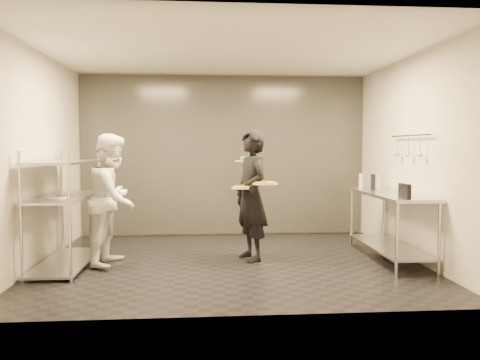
{
  "coord_description": "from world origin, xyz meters",
  "views": [
    {
      "loc": [
        -0.36,
        -6.16,
        1.54
      ],
      "look_at": [
        0.13,
        0.09,
        1.1
      ],
      "focal_mm": 35.0,
      "sensor_mm": 36.0,
      "label": 1
    }
  ],
  "objects": [
    {
      "name": "bottle_green",
      "position": [
        2.02,
        0.74,
        1.03
      ],
      "size": [
        0.06,
        0.06,
        0.22
      ],
      "primitive_type": "cylinder",
      "color": "gray",
      "rests_on": "prep_counter"
    },
    {
      "name": "prep_counter",
      "position": [
        2.18,
        0.0,
        0.63
      ],
      "size": [
        0.6,
        1.8,
        0.92
      ],
      "color": "silver",
      "rests_on": "ground"
    },
    {
      "name": "pizza_plate_far",
      "position": [
        0.44,
        -0.13,
        1.07
      ],
      "size": [
        0.34,
        0.34,
        0.05
      ],
      "color": "silver",
      "rests_on": "waiter"
    },
    {
      "name": "room_shell",
      "position": [
        0.0,
        1.18,
        1.4
      ],
      "size": [
        5.0,
        4.0,
        2.8
      ],
      "color": "black",
      "rests_on": "ground"
    },
    {
      "name": "pos_monitor",
      "position": [
        2.06,
        -0.72,
        1.01
      ],
      "size": [
        0.06,
        0.25,
        0.18
      ],
      "primitive_type": "cube",
      "rotation": [
        0.0,
        0.0,
        0.02
      ],
      "color": "black",
      "rests_on": "prep_counter"
    },
    {
      "name": "bottle_clear",
      "position": [
        2.32,
        0.8,
        1.02
      ],
      "size": [
        0.06,
        0.06,
        0.2
      ],
      "primitive_type": "cylinder",
      "color": "gray",
      "rests_on": "prep_counter"
    },
    {
      "name": "utensil_rail",
      "position": [
        2.43,
        -0.0,
        1.55
      ],
      "size": [
        0.07,
        1.2,
        0.31
      ],
      "color": "silver",
      "rests_on": "room_shell"
    },
    {
      "name": "salad_plate",
      "position": [
        0.22,
        0.45,
        1.36
      ],
      "size": [
        0.27,
        0.27,
        0.07
      ],
      "color": "silver",
      "rests_on": "waiter"
    },
    {
      "name": "pass_rack",
      "position": [
        -2.15,
        -0.0,
        0.77
      ],
      "size": [
        0.6,
        1.6,
        1.5
      ],
      "color": "silver",
      "rests_on": "ground"
    },
    {
      "name": "pizza_plate_near",
      "position": [
        0.16,
        -0.06,
        1.01
      ],
      "size": [
        0.3,
        0.3,
        0.05
      ],
      "color": "silver",
      "rests_on": "waiter"
    },
    {
      "name": "chef",
      "position": [
        -1.55,
        0.06,
        0.86
      ],
      "size": [
        0.77,
        0.93,
        1.71
      ],
      "primitive_type": "imported",
      "rotation": [
        0.0,
        0.0,
        1.41
      ],
      "color": "white",
      "rests_on": "ground"
    },
    {
      "name": "waiter",
      "position": [
        0.29,
        0.13,
        0.89
      ],
      "size": [
        0.62,
        0.75,
        1.77
      ],
      "primitive_type": "imported",
      "rotation": [
        0.0,
        0.0,
        -1.22
      ],
      "color": "black",
      "rests_on": "ground"
    },
    {
      "name": "bottle_dark",
      "position": [
        2.1,
        0.45,
        1.04
      ],
      "size": [
        0.07,
        0.07,
        0.23
      ],
      "primitive_type": "cylinder",
      "color": "black",
      "rests_on": "prep_counter"
    }
  ]
}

